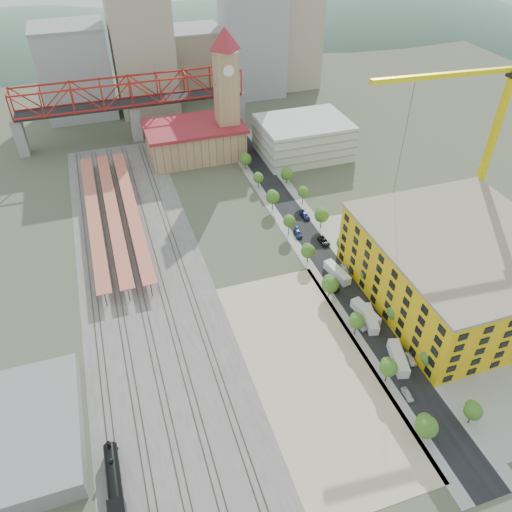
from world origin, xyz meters
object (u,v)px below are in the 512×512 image
object	(u,v)px
clock_tower	(226,82)
site_trailer_c	(365,313)
site_trailer_b	(370,319)
car_0	(408,394)
site_trailer_d	(337,273)
tower_crane	(487,121)
locomotive	(116,494)
site_trailer_a	(398,358)
construction_building	(459,268)

from	to	relation	value
clock_tower	site_trailer_c	world-z (taller)	clock_tower
site_trailer_b	site_trailer_c	xyz separation A→B (m)	(0.00, 2.32, 0.03)
car_0	site_trailer_d	bearing A→B (deg)	88.82
site_trailer_c	site_trailer_d	bearing A→B (deg)	79.97
tower_crane	site_trailer_c	xyz separation A→B (m)	(-46.27, -26.16, -34.91)
locomotive	site_trailer_b	distance (m)	70.82
site_trailer_a	site_trailer_b	size ratio (longest dim) A/B	1.06
site_trailer_a	site_trailer_c	size ratio (longest dim) A/B	1.04
site_trailer_c	car_0	size ratio (longest dim) A/B	2.46
site_trailer_a	clock_tower	bearing A→B (deg)	109.15
locomotive	site_trailer_a	xyz separation A→B (m)	(66.00, 12.06, -0.79)
site_trailer_b	site_trailer_c	bearing A→B (deg)	104.14
tower_crane	site_trailer_a	world-z (taller)	tower_crane
locomotive	site_trailer_d	bearing A→B (deg)	34.11
tower_crane	car_0	size ratio (longest dim) A/B	15.14
locomotive	site_trailer_d	size ratio (longest dim) A/B	2.36
site_trailer_a	site_trailer_b	world-z (taller)	site_trailer_a
site_trailer_d	site_trailer_a	bearing A→B (deg)	-100.34
construction_building	site_trailer_a	world-z (taller)	construction_building
locomotive	tower_crane	xyz separation A→B (m)	(112.27, 54.13, 34.06)
clock_tower	car_0	size ratio (longest dim) A/B	13.42
tower_crane	car_0	world-z (taller)	tower_crane
site_trailer_b	site_trailer_d	size ratio (longest dim) A/B	0.95
site_trailer_a	car_0	bearing A→B (deg)	-93.03
clock_tower	locomotive	world-z (taller)	clock_tower
construction_building	site_trailer_d	world-z (taller)	construction_building
car_0	tower_crane	bearing A→B (deg)	49.02
site_trailer_c	tower_crane	bearing A→B (deg)	19.45
site_trailer_a	tower_crane	bearing A→B (deg)	57.48
clock_tower	site_trailer_b	distance (m)	106.34
clock_tower	site_trailer_a	world-z (taller)	clock_tower
site_trailer_b	site_trailer_d	xyz separation A→B (m)	(0.00, 19.04, 0.06)
tower_crane	site_trailer_b	bearing A→B (deg)	-148.39
clock_tower	site_trailer_a	size ratio (longest dim) A/B	5.24
locomotive	site_trailer_b	bearing A→B (deg)	21.24
clock_tower	construction_building	distance (m)	107.36
site_trailer_a	site_trailer_c	xyz separation A→B (m)	(0.00, 15.91, -0.05)
construction_building	locomotive	distance (m)	96.47
clock_tower	construction_building	size ratio (longest dim) A/B	1.03
locomotive	tower_crane	bearing A→B (deg)	25.74
clock_tower	car_0	distance (m)	128.34
locomotive	car_0	world-z (taller)	locomotive
site_trailer_a	site_trailer_d	world-z (taller)	site_trailer_a
tower_crane	car_0	xyz separation A→B (m)	(-49.27, -51.18, -35.55)
construction_building	tower_crane	xyz separation A→B (m)	(20.27, 26.04, 26.80)
site_trailer_a	site_trailer_c	world-z (taller)	site_trailer_a
site_trailer_a	site_trailer_b	xyz separation A→B (m)	(0.00, 13.59, -0.08)
site_trailer_a	site_trailer_d	distance (m)	32.64
construction_building	site_trailer_a	xyz separation A→B (m)	(-26.00, -16.03, -8.05)
tower_crane	site_trailer_d	world-z (taller)	tower_crane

